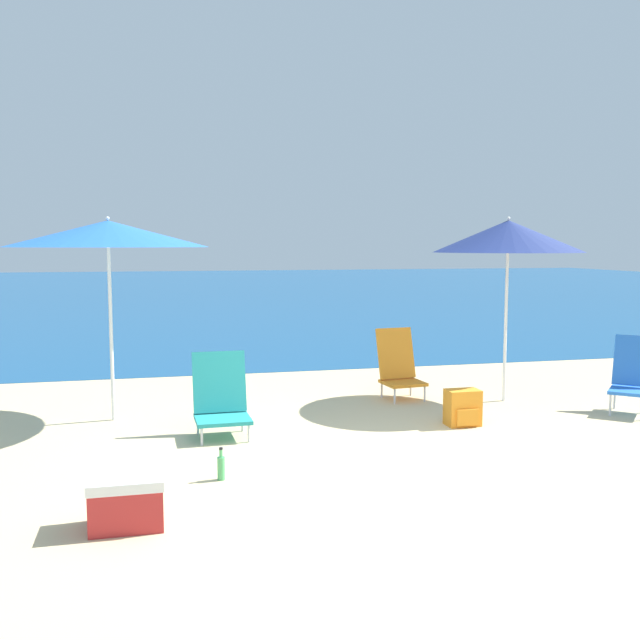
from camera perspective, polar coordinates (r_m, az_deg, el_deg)
The scene contains 10 objects.
ground_plane at distance 5.79m, azimuth 7.99°, elevation -12.34°, with size 60.00×60.00×0.00m, color #D1BA89.
sea_water at distance 30.03m, azimuth -9.52°, elevation 2.51°, with size 60.00×40.00×0.01m.
beach_umbrella_navy at distance 8.47m, azimuth 14.82°, elevation 6.48°, with size 1.71×1.71×2.14m.
beach_umbrella_blue at distance 7.59m, azimuth -16.60°, elevation 6.61°, with size 2.03×2.03×2.10m.
beach_chair_teal at distance 6.92m, azimuth -7.94°, elevation -6.25°, with size 0.52×0.57×0.79m.
beach_chair_orange at distance 8.54m, azimuth 6.31°, elevation -3.66°, with size 0.51×0.56×0.82m.
beach_chair_blue at distance 8.48m, azimuth 23.75°, elevation -4.05°, with size 0.70×0.71×0.82m.
backpack_orange at distance 7.38m, azimuth 11.35°, elevation -6.91°, with size 0.34×0.25×0.36m.
water_bottle at distance 5.70m, azimuth -7.91°, elevation -11.58°, with size 0.06×0.06×0.26m.
cooler_box at distance 4.91m, azimuth -15.23°, elevation -13.83°, with size 0.48×0.34×0.34m.
Camera 1 is at (-2.02, -5.11, 1.82)m, focal length 40.00 mm.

